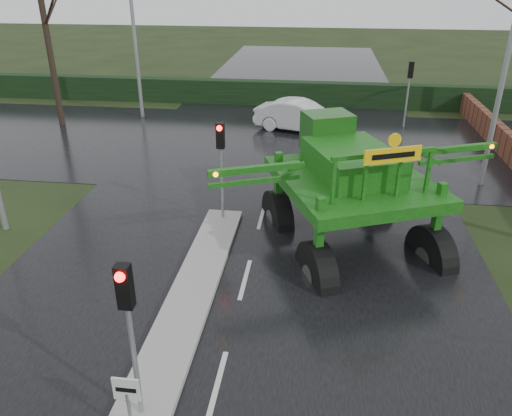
# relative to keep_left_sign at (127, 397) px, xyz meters

# --- Properties ---
(ground) EXTENTS (140.00, 140.00, 0.00)m
(ground) POSITION_rel_keep_left_sign_xyz_m (1.30, 1.50, -1.06)
(ground) COLOR black
(ground) RESTS_ON ground
(road_main) EXTENTS (14.00, 80.00, 0.02)m
(road_main) POSITION_rel_keep_left_sign_xyz_m (1.30, 11.50, -1.05)
(road_main) COLOR black
(road_main) RESTS_ON ground
(road_cross) EXTENTS (80.00, 12.00, 0.02)m
(road_cross) POSITION_rel_keep_left_sign_xyz_m (1.30, 17.50, -1.05)
(road_cross) COLOR black
(road_cross) RESTS_ON ground
(median_island) EXTENTS (1.20, 10.00, 0.16)m
(median_island) POSITION_rel_keep_left_sign_xyz_m (0.00, 4.50, -0.97)
(median_island) COLOR gray
(median_island) RESTS_ON ground
(hedge_row) EXTENTS (44.00, 0.90, 1.50)m
(hedge_row) POSITION_rel_keep_left_sign_xyz_m (1.30, 25.50, -0.31)
(hedge_row) COLOR black
(hedge_row) RESTS_ON ground
(brick_wall) EXTENTS (0.40, 20.00, 1.20)m
(brick_wall) POSITION_rel_keep_left_sign_xyz_m (11.80, 17.50, -0.46)
(brick_wall) COLOR #592D1E
(brick_wall) RESTS_ON ground
(keep_left_sign) EXTENTS (0.50, 0.07, 1.35)m
(keep_left_sign) POSITION_rel_keep_left_sign_xyz_m (0.00, 0.00, 0.00)
(keep_left_sign) COLOR gray
(keep_left_sign) RESTS_ON ground
(traffic_signal_near) EXTENTS (0.26, 0.33, 3.52)m
(traffic_signal_near) POSITION_rel_keep_left_sign_xyz_m (0.00, 0.49, 1.53)
(traffic_signal_near) COLOR gray
(traffic_signal_near) RESTS_ON ground
(traffic_signal_mid) EXTENTS (0.26, 0.33, 3.52)m
(traffic_signal_mid) POSITION_rel_keep_left_sign_xyz_m (0.00, 8.99, 1.53)
(traffic_signal_mid) COLOR gray
(traffic_signal_mid) RESTS_ON ground
(traffic_signal_far) EXTENTS (0.26, 0.33, 3.52)m
(traffic_signal_far) POSITION_rel_keep_left_sign_xyz_m (7.80, 21.51, 1.53)
(traffic_signal_far) COLOR gray
(traffic_signal_far) RESTS_ON ground
(street_light_right) EXTENTS (3.85, 0.30, 10.00)m
(street_light_right) POSITION_rel_keep_left_sign_xyz_m (9.49, 13.50, 4.93)
(street_light_right) COLOR gray
(street_light_right) RESTS_ON ground
(street_light_left_far) EXTENTS (3.85, 0.30, 10.00)m
(street_light_left_far) POSITION_rel_keep_left_sign_xyz_m (-6.89, 21.50, 4.93)
(street_light_left_far) COLOR gray
(street_light_left_far) RESTS_ON ground
(crop_sprayer) EXTENTS (8.64, 6.99, 5.19)m
(crop_sprayer) POSITION_rel_keep_left_sign_xyz_m (3.21, 6.18, 1.40)
(crop_sprayer) COLOR black
(crop_sprayer) RESTS_ON ground
(white_sedan) EXTENTS (5.18, 3.05, 1.61)m
(white_sedan) POSITION_rel_keep_left_sign_xyz_m (2.16, 19.98, -1.06)
(white_sedan) COLOR silver
(white_sedan) RESTS_ON ground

